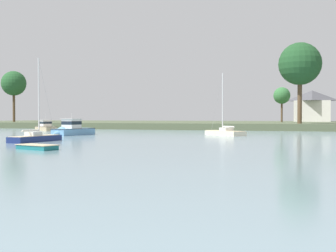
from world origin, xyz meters
TOP-DOWN VIEW (x-y plane):
  - far_shore_bank at (0.00, 95.46)m, footprint 164.65×53.39m
  - sailboat_cream at (-1.53, 49.71)m, footprint 6.05×5.97m
  - cruiser_skyblue at (-20.20, 43.33)m, footprint 3.13×7.34m
  - dinghy_teal at (-9.54, 21.52)m, footprint 3.51×2.26m
  - sailboat_navy at (-15.69, 29.88)m, footprint 1.88×6.17m
  - cruiser_sand at (-34.59, 58.64)m, footprint 6.24×5.15m
  - shore_tree_far_left at (-57.25, 79.36)m, footprint 5.73×5.73m
  - shore_tree_right at (6.79, 74.05)m, footprint 7.38×7.38m
  - shore_tree_left at (2.19, 96.60)m, footprint 3.77×3.77m
  - cottage_behind_trees at (8.66, 108.01)m, footprint 9.07×8.63m

SIDE VIEW (x-z plane):
  - dinghy_teal at x=-9.54m, z-range -0.12..0.38m
  - sailboat_cream at x=-1.53m, z-range -3.99..4.35m
  - sailboat_navy at x=-15.69m, z-range -3.98..4.35m
  - cruiser_sand at x=-34.59m, z-range -1.38..2.18m
  - cruiser_skyblue at x=-20.20m, z-range -1.36..2.27m
  - far_shore_bank at x=0.00m, z-range 0.00..1.18m
  - cottage_behind_trees at x=8.66m, z-range 1.32..9.03m
  - shore_tree_left at x=2.19m, z-range 3.19..11.10m
  - shore_tree_far_left at x=-57.25m, z-range 4.18..16.04m
  - shore_tree_right at x=6.79m, z-range 4.47..18.57m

